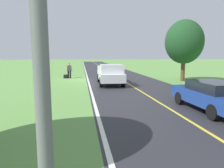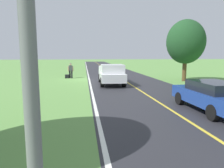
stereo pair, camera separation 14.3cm
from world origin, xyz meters
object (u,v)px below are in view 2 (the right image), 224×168
at_px(tree_far_side_near, 186,42).
at_px(pickup_truck_passing, 111,74).
at_px(suitcase_carried, 67,76).
at_px(sedan_mid_oncoming, 212,95).
at_px(hitchhiker_walking, 71,70).

bearing_deg(tree_far_side_near, pickup_truck_passing, 11.19).
height_order(suitcase_carried, sedan_mid_oncoming, sedan_mid_oncoming).
relative_size(pickup_truck_passing, sedan_mid_oncoming, 1.23).
bearing_deg(suitcase_carried, tree_far_side_near, 67.56).
distance_m(suitcase_carried, sedan_mid_oncoming, 16.92).
bearing_deg(hitchhiker_walking, tree_far_side_near, 159.91).
xyz_separation_m(suitcase_carried, pickup_truck_passing, (-4.32, 5.62, 0.75)).
distance_m(suitcase_carried, tree_far_side_near, 13.16).
height_order(suitcase_carried, tree_far_side_near, tree_far_side_near).
distance_m(hitchhiker_walking, tree_far_side_near, 12.62).
relative_size(tree_far_side_near, sedan_mid_oncoming, 1.37).
xyz_separation_m(hitchhiker_walking, pickup_truck_passing, (-3.91, 5.73, -0.01)).
height_order(suitcase_carried, pickup_truck_passing, pickup_truck_passing).
height_order(hitchhiker_walking, sedan_mid_oncoming, hitchhiker_walking).
xyz_separation_m(pickup_truck_passing, tree_far_side_near, (-7.63, -1.51, 2.93)).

